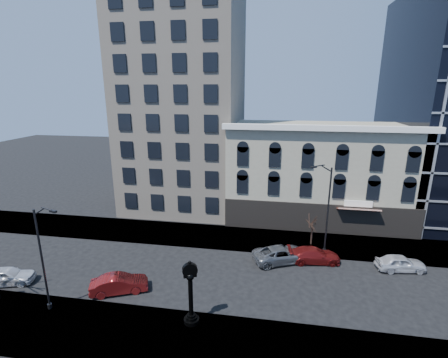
% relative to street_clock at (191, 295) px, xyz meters
% --- Properties ---
extents(ground, '(160.00, 160.00, 0.00)m').
position_rel_street_clock_xyz_m(ground, '(-1.33, 6.14, -2.34)').
color(ground, black).
rests_on(ground, ground).
extents(sidewalk_far, '(160.00, 6.00, 0.12)m').
position_rel_street_clock_xyz_m(sidewalk_far, '(-1.33, 14.14, -2.28)').
color(sidewalk_far, gray).
rests_on(sidewalk_far, ground).
extents(sidewalk_near, '(160.00, 6.00, 0.12)m').
position_rel_street_clock_xyz_m(sidewalk_near, '(-1.33, -1.86, -2.28)').
color(sidewalk_near, gray).
rests_on(sidewalk_near, ground).
extents(cream_tower, '(15.90, 15.40, 42.50)m').
position_rel_street_clock_xyz_m(cream_tower, '(-7.44, 25.02, 16.98)').
color(cream_tower, '#C1B09B').
rests_on(cream_tower, ground).
extents(victorian_row, '(22.60, 11.19, 12.50)m').
position_rel_street_clock_xyz_m(victorian_row, '(10.68, 22.03, 3.66)').
color(victorian_row, '#9F9983').
rests_on(victorian_row, ground).
extents(street_clock, '(1.11, 1.11, 4.90)m').
position_rel_street_clock_xyz_m(street_clock, '(0.00, 0.00, 0.00)').
color(street_clock, black).
rests_on(street_clock, sidewalk_near).
extents(street_lamp_near, '(2.17, 0.73, 8.49)m').
position_rel_street_clock_xyz_m(street_lamp_near, '(-10.42, -0.42, 4.19)').
color(street_lamp_near, black).
rests_on(street_lamp_near, sidewalk_near).
extents(street_lamp_far, '(2.31, 1.15, 9.42)m').
position_rel_street_clock_xyz_m(street_lamp_far, '(10.06, 11.88, 4.90)').
color(street_lamp_far, black).
rests_on(street_lamp_far, sidewalk_far).
extents(bare_tree_far, '(2.16, 2.16, 3.71)m').
position_rel_street_clock_xyz_m(bare_tree_far, '(9.55, 13.87, 0.58)').
color(bare_tree_far, black).
rests_on(bare_tree_far, sidewalk_far).
extents(car_near_a, '(4.75, 3.00, 1.51)m').
position_rel_street_clock_xyz_m(car_near_a, '(-16.92, 2.17, -1.58)').
color(car_near_a, silver).
rests_on(car_near_a, ground).
extents(car_near_b, '(4.83, 3.28, 1.51)m').
position_rel_street_clock_xyz_m(car_near_b, '(-6.83, 2.67, -1.58)').
color(car_near_b, maroon).
rests_on(car_near_b, ground).
extents(car_far_a, '(6.08, 4.57, 1.53)m').
position_rel_street_clock_xyz_m(car_far_a, '(6.34, 9.84, -1.57)').
color(car_far_a, '#595B60').
rests_on(car_far_a, ground).
extents(car_far_b, '(5.22, 2.69, 1.45)m').
position_rel_street_clock_xyz_m(car_far_b, '(9.46, 10.28, -1.61)').
color(car_far_b, maroon).
rests_on(car_far_b, ground).
extents(car_far_c, '(4.55, 2.34, 1.48)m').
position_rel_street_clock_xyz_m(car_far_c, '(17.20, 10.04, -1.59)').
color(car_far_c, silver).
rests_on(car_far_c, ground).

